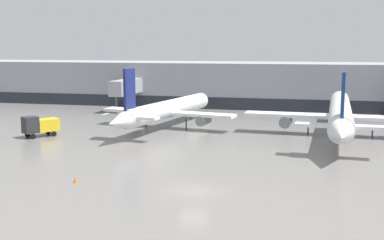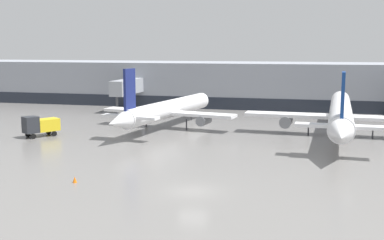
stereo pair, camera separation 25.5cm
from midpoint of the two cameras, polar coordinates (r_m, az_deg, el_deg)
ground_plane at (r=41.55m, az=0.31°, el=-8.44°), size 320.00×320.00×0.00m
terminal_building at (r=101.13m, az=8.69°, el=4.18°), size 160.00×29.10×9.00m
parked_jet_0 at (r=72.70m, az=-2.84°, el=1.25°), size 21.45×31.72×9.45m
parked_jet_4 at (r=69.16m, az=17.31°, el=0.78°), size 26.42×39.80×9.54m
service_truck_2 at (r=69.02m, az=-17.44°, el=-0.57°), size 4.20×5.02×2.92m
traffic_cone_3 at (r=45.24m, az=-13.57°, el=-6.87°), size 0.38×0.38×0.57m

